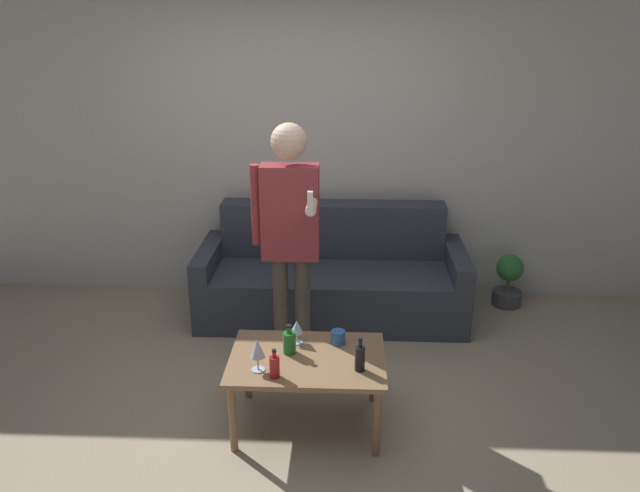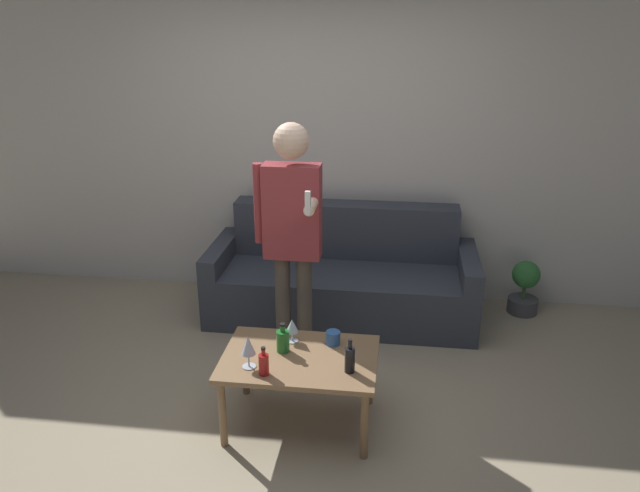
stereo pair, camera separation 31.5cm
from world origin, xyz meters
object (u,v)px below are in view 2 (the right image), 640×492
object	(u,v)px
bottle_orange	(283,340)
person_standing_front	(292,227)
couch	(342,278)
coffee_table	(300,364)

from	to	relation	value
bottle_orange	person_standing_front	bearing A→B (deg)	94.19
couch	person_standing_front	xyz separation A→B (m)	(-0.25, -0.85, 0.72)
bottle_orange	person_standing_front	world-z (taller)	person_standing_front
couch	coffee_table	world-z (taller)	couch
bottle_orange	coffee_table	bearing A→B (deg)	-24.19
bottle_orange	person_standing_front	distance (m)	0.77
bottle_orange	person_standing_front	size ratio (longest dim) A/B	0.11
couch	bottle_orange	world-z (taller)	couch
couch	coffee_table	distance (m)	1.49
couch	bottle_orange	bearing A→B (deg)	-98.26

